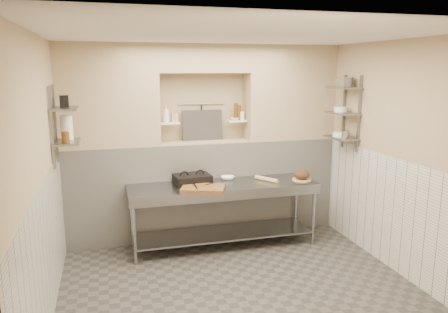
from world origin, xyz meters
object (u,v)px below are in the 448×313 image
object	(u,v)px
mixing_bowl	(227,178)
bottle_soap	(166,114)
jug_left	(67,128)
prep_table	(224,202)
bowl_alcove	(235,119)
panini_press	(192,179)
rolling_pin	(266,179)
bread_loaf	(302,174)
cutting_board	(203,188)

from	to	relation	value
mixing_bowl	bottle_soap	size ratio (longest dim) A/B	0.80
jug_left	prep_table	bearing A→B (deg)	-0.00
bottle_soap	mixing_bowl	bearing A→B (deg)	-20.89
prep_table	jug_left	bearing A→B (deg)	180.00
bowl_alcove	jug_left	world-z (taller)	jug_left
prep_table	panini_press	size ratio (longest dim) A/B	4.99
rolling_pin	bowl_alcove	xyz separation A→B (m)	(-0.31, 0.54, 0.80)
bread_loaf	bottle_soap	distance (m)	2.11
cutting_board	rolling_pin	bearing A→B (deg)	13.00
panini_press	jug_left	world-z (taller)	jug_left
bottle_soap	panini_press	bearing A→B (deg)	-56.54
cutting_board	mixing_bowl	size ratio (longest dim) A/B	2.87
panini_press	bottle_soap	xyz separation A→B (m)	(-0.28, 0.42, 0.87)
panini_press	bread_loaf	world-z (taller)	bread_loaf
rolling_pin	bread_loaf	world-z (taller)	bread_loaf
prep_table	rolling_pin	size ratio (longest dim) A/B	6.85
bread_loaf	bottle_soap	xyz separation A→B (m)	(-1.83, 0.62, 0.85)
bread_loaf	bowl_alcove	world-z (taller)	bowl_alcove
mixing_bowl	rolling_pin	distance (m)	0.56
cutting_board	bowl_alcove	world-z (taller)	bowl_alcove
rolling_pin	bowl_alcove	bearing A→B (deg)	119.28
panini_press	mixing_bowl	size ratio (longest dim) A/B	2.71
rolling_pin	jug_left	world-z (taller)	jug_left
rolling_pin	bread_loaf	xyz separation A→B (m)	(0.51, -0.08, 0.05)
bowl_alcove	jug_left	xyz separation A→B (m)	(-2.31, -0.55, 0.02)
bread_loaf	bottle_soap	world-z (taller)	bottle_soap
cutting_board	prep_table	bearing A→B (deg)	32.48
mixing_bowl	bread_loaf	bearing A→B (deg)	-16.91
bowl_alcove	bottle_soap	bearing A→B (deg)	-179.79
prep_table	mixing_bowl	distance (m)	0.39
panini_press	bowl_alcove	bearing A→B (deg)	23.68
cutting_board	jug_left	bearing A→B (deg)	172.62
panini_press	mixing_bowl	bearing A→B (deg)	5.38
mixing_bowl	bread_loaf	distance (m)	1.06
prep_table	bread_loaf	distance (m)	1.19
bread_loaf	bottle_soap	size ratio (longest dim) A/B	0.93
rolling_pin	prep_table	bearing A→B (deg)	-179.12
prep_table	bread_loaf	xyz separation A→B (m)	(1.14, -0.07, 0.34)
mixing_bowl	prep_table	bearing A→B (deg)	-117.29
prep_table	bowl_alcove	bearing A→B (deg)	59.60
prep_table	jug_left	xyz separation A→B (m)	(-1.98, 0.00, 1.11)
cutting_board	jug_left	size ratio (longest dim) A/B	1.91
panini_press	cutting_board	bearing A→B (deg)	-83.64
prep_table	bowl_alcove	size ratio (longest dim) A/B	20.87
prep_table	mixing_bowl	xyz separation A→B (m)	(0.12, 0.24, 0.28)
prep_table	rolling_pin	world-z (taller)	rolling_pin
rolling_pin	bottle_soap	world-z (taller)	bottle_soap
jug_left	bottle_soap	bearing A→B (deg)	23.04
panini_press	bread_loaf	distance (m)	1.56
cutting_board	bread_loaf	bearing A→B (deg)	5.62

